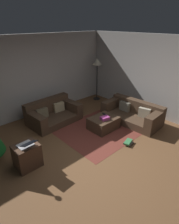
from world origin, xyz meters
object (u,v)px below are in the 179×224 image
(side_table, at_px, (27,156))
(corner_lamp, at_px, (97,65))
(ottoman, at_px, (103,123))
(book_stack, at_px, (128,143))
(couch_right, at_px, (133,113))
(laptop, at_px, (27,144))
(couch_left, at_px, (52,113))
(tv_remote, at_px, (104,114))
(gift_box, at_px, (105,118))

(side_table, height_order, corner_lamp, corner_lamp)
(ottoman, distance_m, corner_lamp, 2.70)
(book_stack, height_order, corner_lamp, corner_lamp)
(couch_right, xyz_separation_m, laptop, (-3.47, 0.24, 0.36))
(laptop, height_order, corner_lamp, corner_lamp)
(couch_right, relative_size, ottoman, 2.29)
(corner_lamp, bearing_deg, couch_left, -170.68)
(laptop, bearing_deg, corner_lamp, 25.65)
(ottoman, distance_m, book_stack, 1.02)
(tv_remote, xyz_separation_m, laptop, (-2.58, -0.18, 0.24))
(gift_box, height_order, corner_lamp, corner_lamp)
(tv_remote, bearing_deg, couch_left, 142.39)
(tv_remote, distance_m, book_stack, 1.21)
(book_stack, bearing_deg, gift_box, 86.64)
(side_table, bearing_deg, corner_lamp, 24.82)
(couch_right, relative_size, laptop, 4.15)
(gift_box, bearing_deg, side_table, 177.44)
(ottoman, bearing_deg, side_table, 179.79)
(book_stack, xyz_separation_m, corner_lamp, (1.65, 2.85, 1.37))
(tv_remote, height_order, corner_lamp, corner_lamp)
(gift_box, distance_m, tv_remote, 0.32)
(couch_left, bearing_deg, laptop, 40.57)
(couch_left, height_order, couch_right, couch_left)
(tv_remote, relative_size, book_stack, 0.50)
(gift_box, xyz_separation_m, book_stack, (-0.05, -0.91, -0.36))
(tv_remote, xyz_separation_m, side_table, (-2.59, -0.12, -0.10))
(side_table, bearing_deg, laptop, -85.78)
(couch_left, xyz_separation_m, couch_right, (1.91, -1.75, -0.01))
(ottoman, height_order, laptop, laptop)
(ottoman, relative_size, tv_remote, 5.09)
(ottoman, height_order, side_table, side_table)
(laptop, height_order, book_stack, laptop)
(laptop, relative_size, book_stack, 1.40)
(couch_right, xyz_separation_m, corner_lamp, (0.49, 2.14, 1.16))
(couch_right, distance_m, tv_remote, 0.99)
(couch_left, distance_m, side_table, 2.13)
(couch_left, distance_m, corner_lamp, 2.69)
(couch_left, bearing_deg, ottoman, 116.93)
(tv_remote, height_order, book_stack, tv_remote)
(book_stack, bearing_deg, tv_remote, 76.29)
(couch_left, distance_m, ottoman, 1.68)
(gift_box, height_order, tv_remote, gift_box)
(gift_box, xyz_separation_m, side_table, (-2.37, 0.11, -0.13))
(gift_box, height_order, laptop, laptop)
(laptop, distance_m, book_stack, 2.56)
(laptop, distance_m, corner_lamp, 4.47)
(side_table, bearing_deg, book_stack, -23.69)
(gift_box, bearing_deg, couch_right, -10.30)
(couch_left, bearing_deg, couch_right, 134.12)
(couch_right, distance_m, laptop, 3.50)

